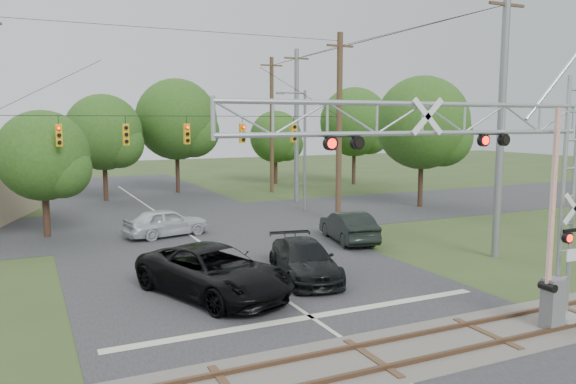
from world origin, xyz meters
name	(u,v)px	position (x,y,z in m)	size (l,w,h in m)	color
road_main	(258,281)	(0.00, 10.00, 0.01)	(14.00, 90.00, 0.02)	#262629
road_cross	(172,223)	(0.00, 24.00, 0.01)	(90.00, 12.00, 0.02)	#262629
railroad_track	(372,358)	(0.00, 2.00, 0.03)	(90.00, 3.20, 0.17)	#534E48
crossing_gantry	(485,178)	(3.33, 1.64, 4.70)	(11.63, 0.97, 7.57)	gray
traffic_signal_span	(203,130)	(0.93, 20.00, 5.72)	(19.34, 0.36, 11.50)	gray
pickup_black	(214,271)	(-2.09, 8.98, 0.90)	(2.98, 6.47, 1.80)	black
car_dark	(304,260)	(1.85, 9.60, 0.75)	(2.10, 5.17, 1.50)	black
sedan_silver	(166,222)	(-1.21, 20.12, 0.77)	(1.83, 4.54, 1.55)	silver
suv_dark	(348,227)	(7.03, 14.75, 0.79)	(1.68, 4.82, 1.59)	black
streetlight	(303,144)	(9.36, 24.65, 4.64)	(2.21, 0.23, 8.29)	gray
utility_poles	(213,127)	(2.19, 22.20, 5.88)	(25.85, 26.39, 11.98)	#4A3622
treeline	(115,126)	(-1.47, 35.46, 5.84)	(54.84, 24.26, 9.84)	#382419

